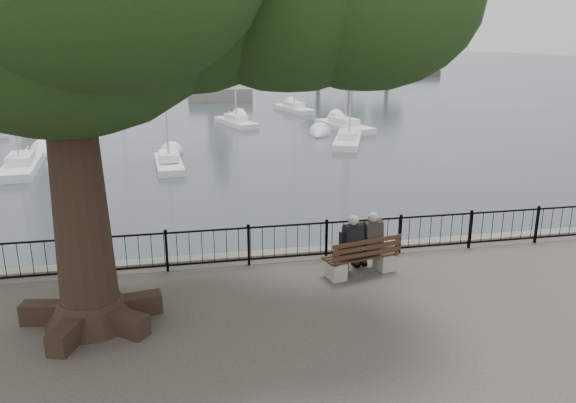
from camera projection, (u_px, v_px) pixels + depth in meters
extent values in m
cube|color=slate|center=(284.00, 272.00, 14.90)|extent=(200.00, 0.40, 1.20)
plane|color=#283239|center=(187.00, 70.00, 109.05)|extent=(260.00, 260.00, 0.00)
cube|color=black|center=(288.00, 225.00, 14.01)|extent=(22.00, 0.04, 0.04)
cube|color=black|center=(288.00, 256.00, 14.24)|extent=(22.00, 0.04, 0.04)
cube|color=gray|center=(336.00, 270.00, 13.25)|extent=(0.46, 0.53, 0.43)
cube|color=gray|center=(384.00, 261.00, 13.77)|extent=(0.46, 0.53, 0.43)
cube|color=black|center=(361.00, 256.00, 13.44)|extent=(1.93, 0.92, 0.04)
cube|color=black|center=(368.00, 247.00, 13.11)|extent=(1.82, 0.46, 0.41)
cube|color=black|center=(350.00, 253.00, 13.30)|extent=(0.43, 0.39, 0.25)
cube|color=black|center=(353.00, 239.00, 13.09)|extent=(0.50, 0.34, 0.62)
sphere|color=tan|center=(353.00, 220.00, 13.00)|extent=(0.24, 0.24, 0.24)
ellipsoid|color=#AFAFAF|center=(354.00, 219.00, 12.97)|extent=(0.25, 0.25, 0.21)
cube|color=black|center=(344.00, 262.00, 13.66)|extent=(0.42, 0.52, 0.47)
cube|color=black|center=(370.00, 249.00, 13.51)|extent=(0.43, 0.39, 0.25)
cube|color=black|center=(373.00, 235.00, 13.30)|extent=(0.50, 0.34, 0.62)
sphere|color=tan|center=(373.00, 217.00, 13.21)|extent=(0.24, 0.24, 0.24)
ellipsoid|color=#AFAFAF|center=(373.00, 216.00, 13.18)|extent=(0.25, 0.25, 0.21)
cube|color=black|center=(362.00, 259.00, 13.87)|extent=(0.42, 0.52, 0.47)
cone|color=black|center=(91.00, 310.00, 11.21)|extent=(1.81, 1.81, 0.53)
cone|color=black|center=(76.00, 167.00, 10.38)|extent=(1.17, 1.17, 6.38)
cube|color=slate|center=(43.00, 87.00, 66.96)|extent=(10.56, 10.56, 1.40)
cube|color=slate|center=(219.00, 94.00, 59.43)|extent=(6.37, 6.37, 1.40)
cube|color=gray|center=(218.00, 68.00, 58.68)|extent=(2.34, 2.76, 4.25)
cube|color=slate|center=(217.00, 46.00, 58.04)|extent=(2.76, 3.18, 0.30)
cube|color=gray|center=(217.00, 37.00, 58.08)|extent=(1.38, 2.34, 1.49)
cube|color=gray|center=(217.00, 29.00, 56.87)|extent=(1.59, 1.06, 1.70)
sphere|color=gray|center=(217.00, 17.00, 56.14)|extent=(1.80, 1.80, 1.80)
cube|color=white|center=(22.00, 168.00, 28.22)|extent=(2.06, 5.68, 0.62)
cube|color=white|center=(21.00, 159.00, 28.08)|extent=(1.34, 2.36, 0.46)
cylinder|color=silver|center=(5.00, 58.00, 26.39)|extent=(0.12, 0.12, 10.22)
cube|color=white|center=(169.00, 165.00, 28.88)|extent=(1.58, 4.68, 0.51)
cube|color=white|center=(169.00, 156.00, 28.73)|extent=(1.06, 1.93, 0.38)
cylinder|color=silver|center=(163.00, 64.00, 27.19)|extent=(0.10, 0.10, 9.59)
cube|color=white|center=(348.00, 142.00, 35.10)|extent=(3.27, 5.54, 0.60)
cube|color=white|center=(348.00, 134.00, 34.96)|extent=(1.79, 2.43, 0.45)
cylinder|color=silver|center=(352.00, 57.00, 33.34)|extent=(0.12, 0.12, 9.80)
cube|color=white|center=(344.00, 128.00, 40.51)|extent=(3.09, 6.16, 0.66)
cube|color=white|center=(344.00, 121.00, 40.37)|extent=(1.78, 2.65, 0.49)
cylinder|color=silver|center=(347.00, 59.00, 38.81)|extent=(0.13, 0.13, 9.14)
cube|color=white|center=(236.00, 124.00, 42.45)|extent=(2.94, 5.40, 0.58)
cube|color=white|center=(236.00, 117.00, 42.31)|extent=(1.65, 2.34, 0.43)
cylinder|color=silver|center=(234.00, 44.00, 40.52)|extent=(0.12, 0.12, 11.04)
cube|color=white|center=(294.00, 110.00, 50.15)|extent=(2.85, 5.77, 0.62)
cube|color=white|center=(294.00, 105.00, 50.01)|extent=(1.65, 2.47, 0.46)
cylinder|color=silver|center=(294.00, 50.00, 48.38)|extent=(0.12, 0.12, 9.81)
cube|color=white|center=(122.00, 113.00, 48.41)|extent=(2.88, 5.29, 0.57)
cube|color=white|center=(122.00, 107.00, 48.27)|extent=(1.62, 2.29, 0.42)
cylinder|color=silver|center=(116.00, 44.00, 46.50)|extent=(0.11, 0.11, 10.91)
cube|color=#423E38|center=(345.00, 74.00, 91.98)|extent=(30.00, 8.00, 1.20)
cylinder|color=black|center=(319.00, 59.00, 88.45)|extent=(0.70, 0.70, 4.00)
ellipsoid|color=black|center=(319.00, 32.00, 87.31)|extent=(5.20, 5.20, 4.16)
cylinder|color=black|center=(351.00, 58.00, 91.46)|extent=(0.70, 0.70, 4.00)
ellipsoid|color=black|center=(352.00, 32.00, 90.32)|extent=(5.20, 5.20, 4.16)
cylinder|color=black|center=(388.00, 58.00, 91.64)|extent=(0.70, 0.70, 4.00)
ellipsoid|color=black|center=(389.00, 32.00, 90.51)|extent=(5.20, 5.20, 4.16)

